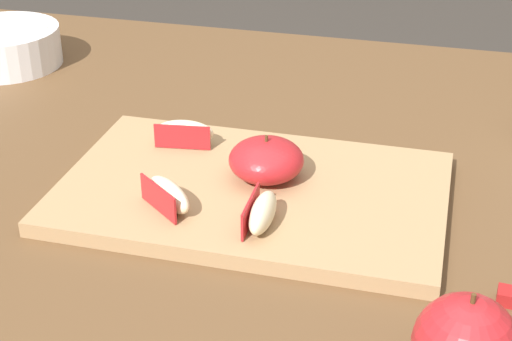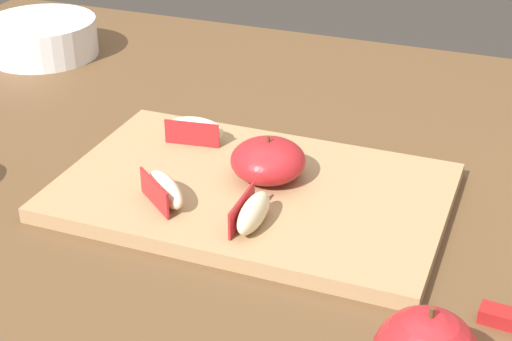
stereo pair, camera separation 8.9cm
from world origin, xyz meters
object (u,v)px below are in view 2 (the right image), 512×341
Objects in this scene: apple_wedge_front at (195,129)px; apple_wedge_near_knife at (165,190)px; apple_wedge_left at (253,213)px; cutting_board at (256,193)px; apple_half_skin_up at (268,160)px; ceramic_fruit_bowl at (42,36)px.

apple_wedge_near_knife is at bearing -77.36° from apple_wedge_front.
apple_wedge_left is at bearing -4.88° from apple_wedge_near_knife.
apple_wedge_left reaches higher than cutting_board.
apple_half_skin_up is 1.17× the size of apple_wedge_left.
ceramic_fruit_bowl is (-0.42, 0.38, -0.00)m from apple_wedge_near_knife.
apple_wedge_left is (0.02, -0.10, -0.01)m from apple_half_skin_up.
apple_half_skin_up is 0.58m from ceramic_fruit_bowl.
apple_wedge_front is at bearing 102.64° from apple_wedge_near_knife.
ceramic_fruit_bowl reaches higher than apple_wedge_left.
apple_half_skin_up is 0.13m from apple_wedge_near_knife.
apple_half_skin_up reaches higher than apple_wedge_front.
apple_half_skin_up reaches higher than apple_wedge_left.
apple_wedge_near_knife is 0.15m from apple_wedge_front.
apple_wedge_front is (-0.14, 0.16, 0.00)m from apple_wedge_left.
cutting_board is 0.14m from apple_wedge_front.
apple_wedge_front is at bearing -30.98° from ceramic_fruit_bowl.
apple_wedge_left is 0.97× the size of apple_wedge_front.
apple_half_skin_up is (0.01, 0.02, 0.03)m from cutting_board.
apple_wedge_left and apple_wedge_front have the same top height.
apple_wedge_front is at bearing 154.24° from apple_half_skin_up.
ceramic_fruit_bowl is (-0.38, 0.23, -0.00)m from apple_wedge_front.
cutting_board is at bearing 108.75° from apple_wedge_left.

